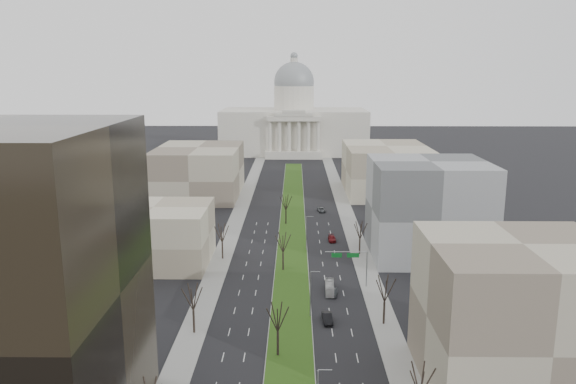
# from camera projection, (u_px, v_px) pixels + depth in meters

# --- Properties ---
(ground) EXTENTS (600.00, 600.00, 0.00)m
(ground) POSITION_uv_depth(u_px,v_px,m) (292.00, 224.00, 170.28)
(ground) COLOR black
(ground) RESTS_ON ground
(median) EXTENTS (8.00, 222.03, 0.20)m
(median) POSITION_uv_depth(u_px,v_px,m) (292.00, 225.00, 169.27)
(median) COLOR #999993
(median) RESTS_ON ground
(sidewalk_left) EXTENTS (5.00, 330.00, 0.15)m
(sidewalk_left) POSITION_uv_depth(u_px,v_px,m) (225.00, 250.00, 146.07)
(sidewalk_left) COLOR gray
(sidewalk_left) RESTS_ON ground
(sidewalk_right) EXTENTS (5.00, 330.00, 0.15)m
(sidewalk_right) POSITION_uv_depth(u_px,v_px,m) (359.00, 250.00, 145.63)
(sidewalk_right) COLOR gray
(sidewalk_right) RESTS_ON ground
(capitol) EXTENTS (80.00, 46.00, 55.00)m
(capitol) POSITION_uv_depth(u_px,v_px,m) (294.00, 123.00, 312.86)
(capitol) COLOR beige
(capitol) RESTS_ON ground
(building_beige_left) EXTENTS (26.00, 22.00, 14.00)m
(building_beige_left) POSITION_uv_depth(u_px,v_px,m) (155.00, 235.00, 135.02)
(building_beige_left) COLOR #9E937A
(building_beige_left) RESTS_ON ground
(building_tan_right) EXTENTS (26.00, 24.00, 22.00)m
(building_tan_right) POSITION_uv_depth(u_px,v_px,m) (516.00, 316.00, 81.57)
(building_tan_right) COLOR gray
(building_tan_right) RESTS_ON ground
(building_grey_right) EXTENTS (28.00, 26.00, 24.00)m
(building_grey_right) POSITION_uv_depth(u_px,v_px,m) (428.00, 209.00, 139.93)
(building_grey_right) COLOR slate
(building_grey_right) RESTS_ON ground
(building_far_left) EXTENTS (30.00, 40.00, 18.00)m
(building_far_left) POSITION_uv_depth(u_px,v_px,m) (199.00, 171.00, 207.85)
(building_far_left) COLOR gray
(building_far_left) RESTS_ON ground
(building_far_right) EXTENTS (30.00, 40.00, 18.00)m
(building_far_right) POSITION_uv_depth(u_px,v_px,m) (386.00, 169.00, 211.85)
(building_far_right) COLOR #9E937A
(building_far_right) RESTS_ON ground
(tree_left_mid) EXTENTS (5.40, 5.40, 9.72)m
(tree_left_mid) POSITION_uv_depth(u_px,v_px,m) (193.00, 296.00, 98.68)
(tree_left_mid) COLOR black
(tree_left_mid) RESTS_ON ground
(tree_left_far) EXTENTS (5.28, 5.28, 9.50)m
(tree_left_far) POSITION_uv_depth(u_px,v_px,m) (222.00, 232.00, 137.78)
(tree_left_far) COLOR black
(tree_left_far) RESTS_ON ground
(tree_right_near) EXTENTS (5.16, 5.16, 9.29)m
(tree_right_near) POSITION_uv_depth(u_px,v_px,m) (421.00, 379.00, 72.93)
(tree_right_near) COLOR black
(tree_right_near) RESTS_ON ground
(tree_right_mid) EXTENTS (5.52, 5.52, 9.94)m
(tree_right_mid) POSITION_uv_depth(u_px,v_px,m) (385.00, 288.00, 102.12)
(tree_right_mid) COLOR black
(tree_right_mid) RESTS_ON ground
(tree_right_far) EXTENTS (5.04, 5.04, 9.07)m
(tree_right_far) POSITION_uv_depth(u_px,v_px,m) (360.00, 230.00, 141.32)
(tree_right_far) COLOR black
(tree_right_far) RESTS_ON ground
(tree_median_a) EXTENTS (5.40, 5.40, 9.72)m
(tree_median_a) POSITION_uv_depth(u_px,v_px,m) (278.00, 316.00, 90.68)
(tree_median_a) COLOR black
(tree_median_a) RESTS_ON ground
(tree_median_b) EXTENTS (5.40, 5.40, 9.72)m
(tree_median_b) POSITION_uv_depth(u_px,v_px,m) (283.00, 242.00, 129.74)
(tree_median_b) COLOR black
(tree_median_b) RESTS_ON ground
(tree_median_c) EXTENTS (5.40, 5.40, 9.72)m
(tree_median_c) POSITION_uv_depth(u_px,v_px,m) (286.00, 202.00, 168.80)
(tree_median_c) COLOR black
(tree_median_c) RESTS_ON ground
(streetlamp_median_b) EXTENTS (1.90, 0.20, 9.16)m
(streetlamp_median_b) POSITION_uv_depth(u_px,v_px,m) (311.00, 293.00, 105.73)
(streetlamp_median_b) COLOR gray
(streetlamp_median_b) RESTS_ON ground
(streetlamp_median_c) EXTENTS (1.90, 0.20, 9.16)m
(streetlamp_median_c) POSITION_uv_depth(u_px,v_px,m) (307.00, 233.00, 144.79)
(streetlamp_median_c) COLOR gray
(streetlamp_median_c) RESTS_ON ground
(mast_arm_signs) EXTENTS (9.12, 0.24, 8.09)m
(mast_arm_signs) POSITION_uv_depth(u_px,v_px,m) (354.00, 260.00, 120.00)
(mast_arm_signs) COLOR gray
(mast_arm_signs) RESTS_ON ground
(car_grey_near) EXTENTS (2.25, 4.23, 1.37)m
(car_grey_near) POSITION_uv_depth(u_px,v_px,m) (333.00, 292.00, 116.67)
(car_grey_near) COLOR #55595E
(car_grey_near) RESTS_ON ground
(car_black) EXTENTS (2.03, 5.02, 1.62)m
(car_black) POSITION_uv_depth(u_px,v_px,m) (327.00, 318.00, 104.42)
(car_black) COLOR black
(car_black) RESTS_ON ground
(car_red) EXTENTS (2.16, 4.94, 1.41)m
(car_red) POSITION_uv_depth(u_px,v_px,m) (332.00, 239.00, 153.56)
(car_red) COLOR #620D11
(car_red) RESTS_ON ground
(car_grey_far) EXTENTS (2.78, 5.02, 1.33)m
(car_grey_far) POSITION_uv_depth(u_px,v_px,m) (321.00, 210.00, 185.09)
(car_grey_far) COLOR #4A4D51
(car_grey_far) RESTS_ON ground
(box_van) EXTENTS (2.10, 7.62, 2.10)m
(box_van) POSITION_uv_depth(u_px,v_px,m) (330.00, 287.00, 118.31)
(box_van) COLOR silver
(box_van) RESTS_ON ground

